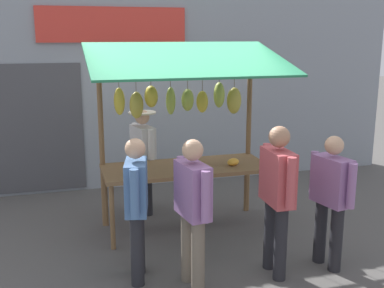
# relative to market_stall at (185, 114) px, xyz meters

# --- Properties ---
(ground_plane) EXTENTS (40.00, 40.00, 0.00)m
(ground_plane) POSITION_rel_market_stall_xyz_m (0.01, 0.07, -1.57)
(ground_plane) COLOR #514F4C
(street_backdrop) EXTENTS (9.00, 0.30, 3.40)m
(street_backdrop) POSITION_rel_market_stall_xyz_m (0.06, -2.13, 0.13)
(street_backdrop) COLOR #8C939E
(street_backdrop) RESTS_ON ground
(market_stall) EXTENTS (2.50, 1.46, 2.50)m
(market_stall) POSITION_rel_market_stall_xyz_m (0.00, 0.00, 0.00)
(market_stall) COLOR brown
(market_stall) RESTS_ON ground
(vendor_with_sunhat) EXTENTS (0.40, 0.66, 1.55)m
(vendor_with_sunhat) POSITION_rel_market_stall_xyz_m (0.45, -0.68, -0.67)
(vendor_with_sunhat) COLOR #232328
(vendor_with_sunhat) RESTS_ON ground
(shopper_in_grey_tee) EXTENTS (0.31, 0.65, 1.53)m
(shopper_in_grey_tee) POSITION_rel_market_stall_xyz_m (-1.25, 1.58, -0.70)
(shopper_in_grey_tee) COLOR #232328
(shopper_in_grey_tee) RESTS_ON ground
(shopper_with_ponytail) EXTENTS (0.23, 0.71, 1.67)m
(shopper_with_ponytail) POSITION_rel_market_stall_xyz_m (-0.59, 1.57, -0.60)
(shopper_with_ponytail) COLOR #232328
(shopper_with_ponytail) RESTS_ON ground
(shopper_in_striped_shirt) EXTENTS (0.32, 0.66, 1.56)m
(shopper_in_striped_shirt) POSITION_rel_market_stall_xyz_m (0.88, 1.28, -0.67)
(shopper_in_striped_shirt) COLOR #232328
(shopper_in_striped_shirt) RESTS_ON ground
(shopper_with_shopping_bag) EXTENTS (0.29, 0.68, 1.59)m
(shopper_with_shopping_bag) POSITION_rel_market_stall_xyz_m (0.35, 1.58, -0.66)
(shopper_with_shopping_bag) COLOR #726656
(shopper_with_shopping_bag) RESTS_ON ground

